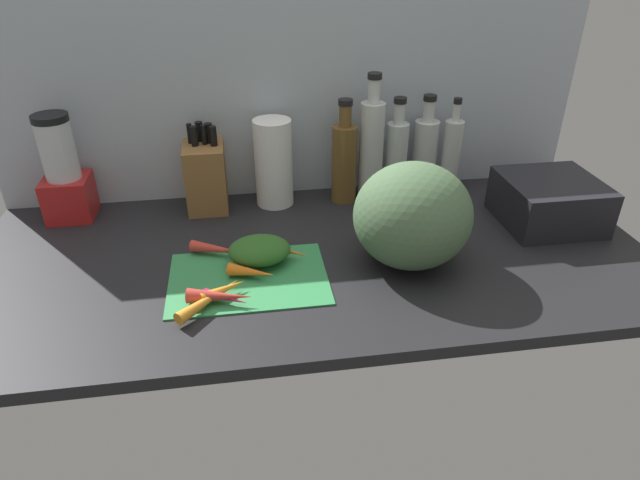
{
  "coord_description": "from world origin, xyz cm",
  "views": [
    {
      "loc": [
        -16.41,
        -118.18,
        72.75
      ],
      "look_at": [
        0.42,
        -8.68,
        8.33
      ],
      "focal_mm": 30.88,
      "sensor_mm": 36.0,
      "label": 1
    }
  ],
  "objects_px": {
    "cutting_board": "(248,278)",
    "bottle_4": "(451,155)",
    "carrot_1": "(223,290)",
    "carrot_3": "(210,299)",
    "carrot_2": "(220,250)",
    "paper_towel_roll": "(274,163)",
    "carrot_5": "(251,272)",
    "knife_block": "(206,174)",
    "carrot_6": "(226,298)",
    "bottle_3": "(425,153)",
    "bottle_1": "(371,148)",
    "dish_rack": "(549,201)",
    "bottle_0": "(344,160)",
    "blender_appliance": "(64,175)",
    "winter_squash": "(412,216)",
    "carrot_4": "(277,249)",
    "carrot_0": "(220,296)",
    "bottle_2": "(396,156)"
  },
  "relations": [
    {
      "from": "cutting_board",
      "to": "bottle_4",
      "type": "distance_m",
      "value": 0.76
    },
    {
      "from": "carrot_1",
      "to": "carrot_3",
      "type": "height_order",
      "value": "same"
    },
    {
      "from": "carrot_2",
      "to": "paper_towel_roll",
      "type": "xyz_separation_m",
      "value": [
        0.16,
        0.29,
        0.1
      ]
    },
    {
      "from": "carrot_3",
      "to": "carrot_5",
      "type": "height_order",
      "value": "carrot_5"
    },
    {
      "from": "carrot_1",
      "to": "knife_block",
      "type": "distance_m",
      "value": 0.49
    },
    {
      "from": "carrot_2",
      "to": "bottle_4",
      "type": "distance_m",
      "value": 0.76
    },
    {
      "from": "carrot_6",
      "to": "bottle_3",
      "type": "relative_size",
      "value": 0.36
    },
    {
      "from": "carrot_3",
      "to": "carrot_2",
      "type": "bearing_deg",
      "value": 84.08
    },
    {
      "from": "bottle_1",
      "to": "dish_rack",
      "type": "bearing_deg",
      "value": -26.51
    },
    {
      "from": "carrot_6",
      "to": "bottle_0",
      "type": "height_order",
      "value": "bottle_0"
    },
    {
      "from": "cutting_board",
      "to": "carrot_3",
      "type": "distance_m",
      "value": 0.13
    },
    {
      "from": "cutting_board",
      "to": "bottle_3",
      "type": "height_order",
      "value": "bottle_3"
    },
    {
      "from": "carrot_1",
      "to": "bottle_0",
      "type": "bearing_deg",
      "value": 51.69
    },
    {
      "from": "carrot_1",
      "to": "bottle_4",
      "type": "relative_size",
      "value": 0.39
    },
    {
      "from": "carrot_2",
      "to": "bottle_1",
      "type": "height_order",
      "value": "bottle_1"
    },
    {
      "from": "cutting_board",
      "to": "bottle_3",
      "type": "distance_m",
      "value": 0.71
    },
    {
      "from": "carrot_5",
      "to": "blender_appliance",
      "type": "height_order",
      "value": "blender_appliance"
    },
    {
      "from": "cutting_board",
      "to": "carrot_1",
      "type": "relative_size",
      "value": 3.29
    },
    {
      "from": "cutting_board",
      "to": "winter_squash",
      "type": "distance_m",
      "value": 0.41
    },
    {
      "from": "carrot_1",
      "to": "carrot_2",
      "type": "height_order",
      "value": "carrot_2"
    },
    {
      "from": "carrot_4",
      "to": "bottle_1",
      "type": "relative_size",
      "value": 0.44
    },
    {
      "from": "blender_appliance",
      "to": "bottle_0",
      "type": "bearing_deg",
      "value": -0.77
    },
    {
      "from": "bottle_3",
      "to": "carrot_3",
      "type": "bearing_deg",
      "value": -141.08
    },
    {
      "from": "blender_appliance",
      "to": "dish_rack",
      "type": "height_order",
      "value": "blender_appliance"
    },
    {
      "from": "carrot_0",
      "to": "blender_appliance",
      "type": "bearing_deg",
      "value": 130.23
    },
    {
      "from": "knife_block",
      "to": "carrot_2",
      "type": "bearing_deg",
      "value": -83.77
    },
    {
      "from": "carrot_0",
      "to": "dish_rack",
      "type": "distance_m",
      "value": 0.93
    },
    {
      "from": "bottle_4",
      "to": "carrot_5",
      "type": "bearing_deg",
      "value": -146.68
    },
    {
      "from": "carrot_2",
      "to": "bottle_1",
      "type": "distance_m",
      "value": 0.54
    },
    {
      "from": "carrot_0",
      "to": "bottle_2",
      "type": "bearing_deg",
      "value": 43.21
    },
    {
      "from": "carrot_1",
      "to": "bottle_3",
      "type": "relative_size",
      "value": 0.38
    },
    {
      "from": "carrot_0",
      "to": "carrot_6",
      "type": "distance_m",
      "value": 0.01
    },
    {
      "from": "cutting_board",
      "to": "carrot_4",
      "type": "relative_size",
      "value": 2.26
    },
    {
      "from": "carrot_2",
      "to": "bottle_3",
      "type": "distance_m",
      "value": 0.7
    },
    {
      "from": "bottle_4",
      "to": "blender_appliance",
      "type": "bearing_deg",
      "value": -179.55
    },
    {
      "from": "carrot_1",
      "to": "carrot_2",
      "type": "bearing_deg",
      "value": 92.81
    },
    {
      "from": "knife_block",
      "to": "dish_rack",
      "type": "distance_m",
      "value": 0.96
    },
    {
      "from": "carrot_3",
      "to": "dish_rack",
      "type": "height_order",
      "value": "dish_rack"
    },
    {
      "from": "carrot_4",
      "to": "bottle_4",
      "type": "distance_m",
      "value": 0.65
    },
    {
      "from": "knife_block",
      "to": "paper_towel_roll",
      "type": "bearing_deg",
      "value": -4.76
    },
    {
      "from": "bottle_0",
      "to": "bottle_2",
      "type": "bearing_deg",
      "value": 4.75
    },
    {
      "from": "carrot_4",
      "to": "bottle_4",
      "type": "bearing_deg",
      "value": 29.66
    },
    {
      "from": "carrot_1",
      "to": "blender_appliance",
      "type": "distance_m",
      "value": 0.63
    },
    {
      "from": "carrot_0",
      "to": "dish_rack",
      "type": "xyz_separation_m",
      "value": [
        0.89,
        0.25,
        0.04
      ]
    },
    {
      "from": "carrot_3",
      "to": "knife_block",
      "type": "relative_size",
      "value": 0.73
    },
    {
      "from": "knife_block",
      "to": "bottle_2",
      "type": "bearing_deg",
      "value": -1.39
    },
    {
      "from": "cutting_board",
      "to": "carrot_2",
      "type": "height_order",
      "value": "carrot_2"
    },
    {
      "from": "carrot_3",
      "to": "bottle_3",
      "type": "height_order",
      "value": "bottle_3"
    },
    {
      "from": "knife_block",
      "to": "bottle_4",
      "type": "height_order",
      "value": "bottle_4"
    },
    {
      "from": "carrot_1",
      "to": "knife_block",
      "type": "bearing_deg",
      "value": 94.99
    }
  ]
}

